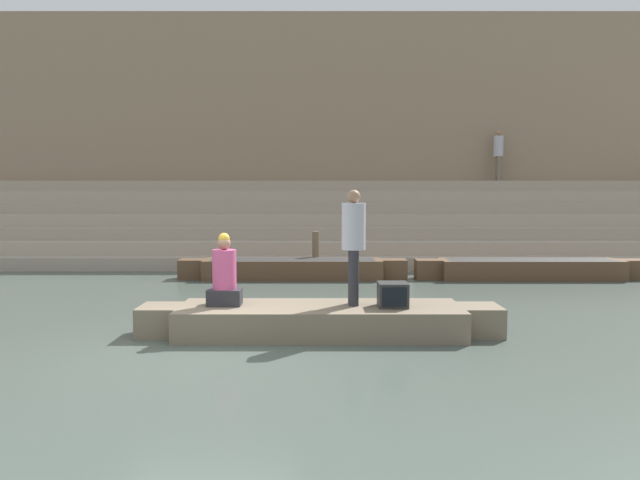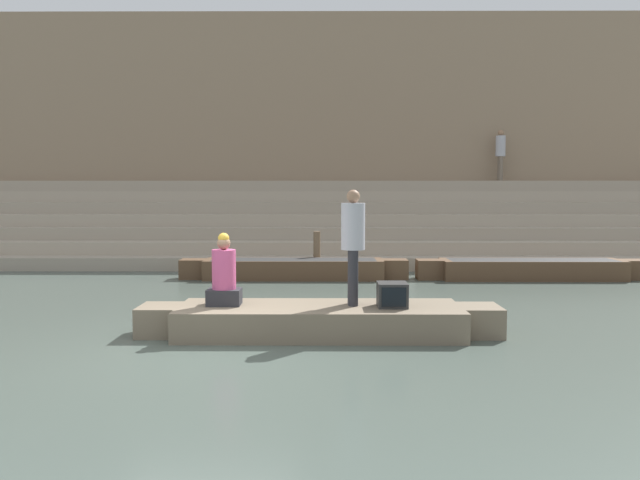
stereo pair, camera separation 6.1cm
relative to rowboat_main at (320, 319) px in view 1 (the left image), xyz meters
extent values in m
plane|color=#47544C|center=(-1.59, -0.98, -0.24)|extent=(120.00, 120.00, 0.00)
cube|color=tan|center=(-1.59, 10.20, -0.06)|extent=(36.00, 5.41, 0.36)
cube|color=#B2A28D|center=(-1.59, 10.58, 0.31)|extent=(36.00, 4.64, 0.36)
cube|color=tan|center=(-1.59, 10.97, 0.67)|extent=(36.00, 3.87, 0.36)
cube|color=#B2A28D|center=(-1.59, 11.36, 1.03)|extent=(36.00, 3.09, 0.36)
cube|color=tan|center=(-1.59, 11.74, 1.40)|extent=(36.00, 2.32, 0.36)
cube|color=#B2A28D|center=(-1.59, 12.13, 1.76)|extent=(36.00, 1.55, 0.36)
cube|color=tan|center=(-1.59, 12.52, 2.12)|extent=(36.00, 0.77, 0.36)
cube|color=#937A60|center=(-1.59, 13.50, 3.98)|extent=(34.20, 1.20, 8.43)
cube|color=brown|center=(-1.59, 12.88, 0.06)|extent=(34.20, 0.12, 0.60)
cube|color=#756651|center=(0.00, 0.00, -0.02)|extent=(4.24, 1.34, 0.44)
cube|color=beige|center=(0.00, 0.00, 0.18)|extent=(3.90, 1.24, 0.05)
cube|color=#756651|center=(2.42, 0.00, -0.02)|extent=(0.59, 0.74, 0.44)
cube|color=#756651|center=(-2.42, 0.00, -0.02)|extent=(0.59, 0.74, 0.44)
cylinder|color=olive|center=(-0.63, 0.77, 0.11)|extent=(2.27, 0.04, 0.04)
cylinder|color=#28282D|center=(0.50, 0.18, 0.63)|extent=(0.15, 0.15, 0.84)
cylinder|color=#28282D|center=(0.50, -0.02, 0.63)|extent=(0.15, 0.15, 0.84)
cylinder|color=#B2B2BC|center=(0.50, 0.08, 1.40)|extent=(0.36, 0.36, 0.70)
sphere|color=#9E7556|center=(0.50, 0.08, 1.85)|extent=(0.20, 0.20, 0.20)
cube|color=#28282D|center=(-1.44, 0.05, 0.33)|extent=(0.50, 0.39, 0.25)
cylinder|color=#C64C7F|center=(-1.44, 0.05, 0.75)|extent=(0.36, 0.36, 0.60)
sphere|color=#9E7556|center=(-1.44, 0.05, 1.15)|extent=(0.20, 0.20, 0.20)
sphere|color=gold|center=(-1.44, 0.05, 1.22)|extent=(0.17, 0.17, 0.17)
cube|color=#2D2D2D|center=(1.08, -0.08, 0.39)|extent=(0.44, 0.44, 0.36)
cube|color=black|center=(1.08, -0.31, 0.39)|extent=(0.36, 0.02, 0.28)
cube|color=brown|center=(5.21, 6.07, 0.00)|extent=(4.44, 1.01, 0.48)
cube|color=#2D2D2D|center=(5.21, 6.07, 0.22)|extent=(4.08, 0.91, 0.05)
cube|color=brown|center=(7.74, 6.07, 0.00)|extent=(0.62, 0.56, 0.48)
cube|color=brown|center=(2.68, 6.07, 0.00)|extent=(0.62, 0.56, 0.48)
cube|color=brown|center=(-0.68, 6.13, 0.00)|extent=(4.40, 1.01, 0.48)
cube|color=#2D2D2D|center=(-0.68, 6.13, 0.22)|extent=(4.05, 0.91, 0.05)
cube|color=brown|center=(1.84, 6.13, 0.00)|extent=(0.62, 0.56, 0.48)
cube|color=brown|center=(-3.19, 6.13, 0.00)|extent=(0.62, 0.56, 0.48)
cylinder|color=brown|center=(-0.11, 6.73, 0.33)|extent=(0.18, 0.18, 1.14)
cylinder|color=#756656|center=(6.19, 12.61, 2.73)|extent=(0.14, 0.14, 0.85)
cylinder|color=#756656|center=(6.19, 12.42, 2.73)|extent=(0.14, 0.14, 0.85)
cylinder|color=#B2B2BC|center=(6.19, 12.52, 3.51)|extent=(0.33, 0.33, 0.71)
sphere|color=#9E7556|center=(6.19, 12.52, 3.96)|extent=(0.20, 0.20, 0.20)
camera|label=1|loc=(0.00, -9.27, 1.91)|focal=35.00mm
camera|label=2|loc=(0.06, -9.27, 1.91)|focal=35.00mm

